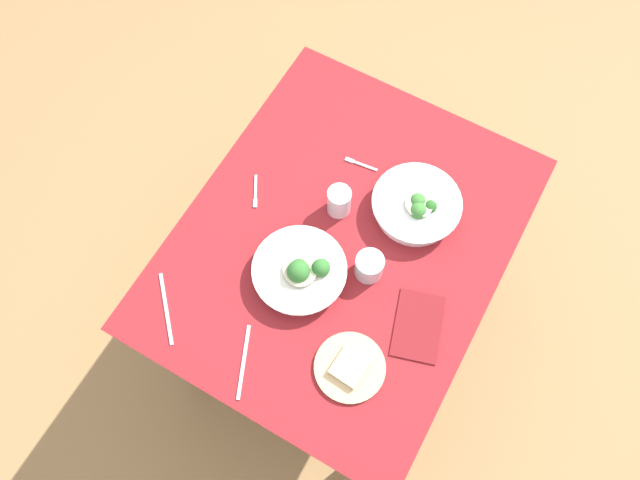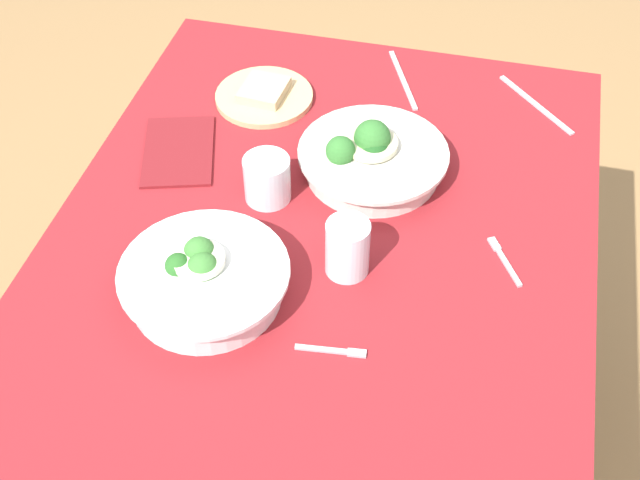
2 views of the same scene
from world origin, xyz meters
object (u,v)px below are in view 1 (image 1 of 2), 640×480
object	(u,v)px
broccoli_bowl_near	(300,271)
bread_side_plate	(350,367)
napkin_folded_upper	(418,326)
table_knife_right	(244,362)
fork_by_near_bowl	(360,164)
water_glass_side	(369,266)
water_glass_center	(339,201)
fork_by_far_bowl	(255,193)
broccoli_bowl_far	(416,206)
table_knife_left	(166,308)

from	to	relation	value
broccoli_bowl_near	bread_side_plate	world-z (taller)	broccoli_bowl_near
broccoli_bowl_near	napkin_folded_upper	world-z (taller)	broccoli_bowl_near
bread_side_plate	table_knife_right	bearing A→B (deg)	-63.69
fork_by_near_bowl	napkin_folded_upper	size ratio (longest dim) A/B	0.55
water_glass_side	napkin_folded_upper	bearing A→B (deg)	68.77
water_glass_center	table_knife_right	size ratio (longest dim) A/B	0.48
broccoli_bowl_near	water_glass_side	distance (m)	0.19
bread_side_plate	fork_by_far_bowl	xyz separation A→B (m)	(-0.32, -0.50, -0.01)
broccoli_bowl_near	fork_by_far_bowl	world-z (taller)	broccoli_bowl_near
broccoli_bowl_far	water_glass_center	bearing A→B (deg)	-62.66
water_glass_center	fork_by_far_bowl	bearing A→B (deg)	-72.16
table_knife_right	napkin_folded_upper	bearing A→B (deg)	-72.44
bread_side_plate	table_knife_right	size ratio (longest dim) A/B	0.95
table_knife_left	napkin_folded_upper	size ratio (longest dim) A/B	1.09
bread_side_plate	table_knife_right	distance (m)	0.29
broccoli_bowl_near	bread_side_plate	bearing A→B (deg)	56.62
water_glass_side	table_knife_left	xyz separation A→B (m)	(0.38, -0.44, -0.04)
fork_by_far_bowl	fork_by_near_bowl	world-z (taller)	same
table_knife_right	napkin_folded_upper	size ratio (longest dim) A/B	1.04
table_knife_left	napkin_folded_upper	bearing A→B (deg)	71.86
water_glass_center	table_knife_left	size ratio (longest dim) A/B	0.46
napkin_folded_upper	broccoli_bowl_near	bearing A→B (deg)	-85.06
broccoli_bowl_near	water_glass_center	world-z (taller)	broccoli_bowl_near
napkin_folded_upper	table_knife_right	bearing A→B (deg)	-48.65
broccoli_bowl_near	table_knife_right	size ratio (longest dim) A/B	1.32
fork_by_near_bowl	table_knife_right	xyz separation A→B (m)	(0.70, 0.02, -0.00)
fork_by_near_bowl	napkin_folded_upper	xyz separation A→B (m)	(0.37, 0.38, 0.00)
broccoli_bowl_near	water_glass_side	bearing A→B (deg)	123.26
bread_side_plate	napkin_folded_upper	distance (m)	0.22
broccoli_bowl_near	water_glass_center	size ratio (longest dim) A/B	2.74
broccoli_bowl_far	table_knife_left	xyz separation A→B (m)	(0.61, -0.47, -0.03)
table_knife_right	broccoli_bowl_far	bearing A→B (deg)	-41.47
broccoli_bowl_far	fork_by_far_bowl	distance (m)	0.48
table_knife_left	table_knife_right	distance (m)	0.27
water_glass_side	fork_by_near_bowl	world-z (taller)	water_glass_side
broccoli_bowl_near	fork_by_far_bowl	xyz separation A→B (m)	(-0.16, -0.25, -0.03)
broccoli_bowl_far	fork_by_near_bowl	bearing A→B (deg)	-105.48
broccoli_bowl_far	napkin_folded_upper	distance (m)	0.35
bread_side_plate	water_glass_center	xyz separation A→B (m)	(-0.40, -0.26, 0.04)
fork_by_far_bowl	table_knife_left	distance (m)	0.43
broccoli_bowl_far	water_glass_side	distance (m)	0.24
water_glass_center	fork_by_far_bowl	world-z (taller)	water_glass_center
broccoli_bowl_far	water_glass_center	xyz separation A→B (m)	(0.10, -0.20, 0.02)
napkin_folded_upper	fork_by_far_bowl	bearing A→B (deg)	-102.11
bread_side_plate	fork_by_near_bowl	distance (m)	0.63
broccoli_bowl_near	bread_side_plate	xyz separation A→B (m)	(0.16, 0.25, -0.02)
broccoli_bowl_far	bread_side_plate	xyz separation A→B (m)	(0.51, 0.05, -0.02)
bread_side_plate	water_glass_side	xyz separation A→B (m)	(-0.27, -0.09, 0.03)
fork_by_far_bowl	table_knife_right	world-z (taller)	same
bread_side_plate	water_glass_center	bearing A→B (deg)	-147.54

